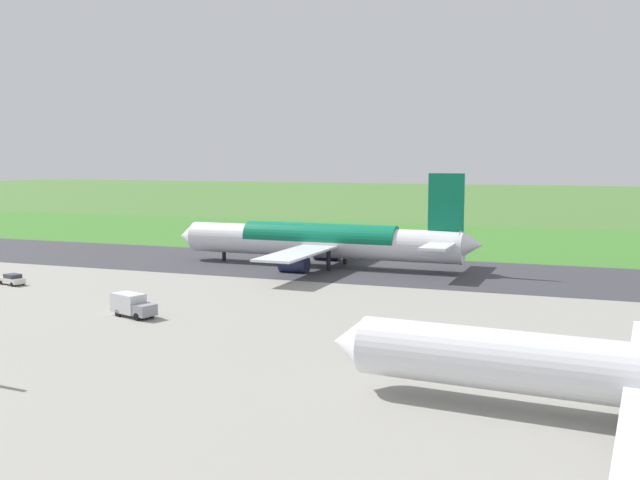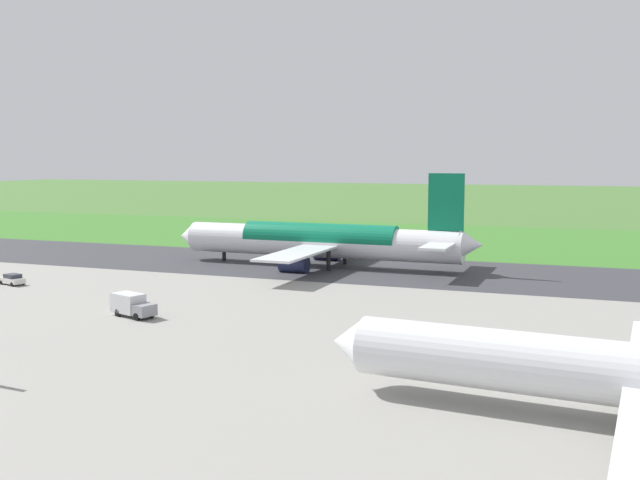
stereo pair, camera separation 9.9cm
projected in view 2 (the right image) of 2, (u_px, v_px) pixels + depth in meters
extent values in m
plane|color=#477233|center=(309.00, 266.00, 122.39)|extent=(800.00, 800.00, 0.00)
cube|color=#38383D|center=(309.00, 266.00, 122.39)|extent=(600.00, 29.85, 0.06)
cube|color=gray|center=(34.00, 371.00, 61.75)|extent=(440.00, 110.00, 0.05)
cube|color=#3C782B|center=(378.00, 239.00, 162.84)|extent=(600.00, 80.00, 0.04)
cylinder|color=white|center=(320.00, 242.00, 121.23)|extent=(48.08, 6.00, 5.20)
cone|color=white|center=(188.00, 236.00, 130.41)|extent=(3.08, 4.99, 4.94)
cone|color=white|center=(471.00, 245.00, 112.09)|extent=(3.57, 4.48, 4.42)
cube|color=#0C724C|center=(446.00, 202.00, 112.83)|extent=(5.61, 0.59, 9.00)
cube|color=white|center=(438.00, 246.00, 108.44)|extent=(4.15, 9.07, 0.36)
cube|color=white|center=(452.00, 239.00, 118.63)|extent=(4.15, 9.07, 0.36)
cube|color=white|center=(300.00, 252.00, 110.73)|extent=(6.36, 22.10, 0.35)
cube|color=white|center=(347.00, 238.00, 131.10)|extent=(6.36, 22.10, 0.35)
cylinder|color=#23284C|center=(294.00, 264.00, 115.15)|extent=(4.55, 2.87, 2.80)
cylinder|color=#23284C|center=(327.00, 253.00, 129.04)|extent=(4.55, 2.87, 2.80)
cylinder|color=black|center=(224.00, 251.00, 128.08)|extent=(0.70, 0.70, 3.42)
cylinder|color=black|center=(328.00, 261.00, 116.72)|extent=(0.70, 0.70, 3.42)
cylinder|color=black|center=(345.00, 254.00, 124.13)|extent=(0.70, 0.70, 3.42)
cylinder|color=#0C724C|center=(320.00, 239.00, 121.17)|extent=(26.48, 5.66, 5.23)
cone|color=white|center=(349.00, 342.00, 57.22)|extent=(2.92, 4.43, 4.23)
cube|color=gray|center=(144.00, 310.00, 81.59)|extent=(2.78, 2.78, 1.30)
cube|color=silver|center=(128.00, 303.00, 83.27)|extent=(4.33, 3.37, 2.20)
cylinder|color=black|center=(151.00, 314.00, 82.44)|extent=(0.95, 0.57, 0.90)
cylinder|color=black|center=(137.00, 317.00, 80.88)|extent=(0.95, 0.57, 0.90)
cylinder|color=black|center=(132.00, 310.00, 84.54)|extent=(0.95, 0.57, 0.90)
cylinder|color=black|center=(118.00, 313.00, 82.99)|extent=(0.95, 0.57, 0.90)
cube|color=silver|center=(12.00, 280.00, 103.87)|extent=(4.54, 2.91, 0.75)
cube|color=#2D333D|center=(13.00, 276.00, 103.67)|extent=(2.59, 2.25, 0.55)
cylinder|color=black|center=(1.00, 283.00, 104.06)|extent=(0.68, 0.39, 0.64)
cylinder|color=black|center=(12.00, 281.00, 105.42)|extent=(0.68, 0.39, 0.64)
cylinder|color=black|center=(12.00, 285.00, 102.40)|extent=(0.68, 0.39, 0.64)
cylinder|color=black|center=(23.00, 283.00, 103.75)|extent=(0.68, 0.39, 0.64)
cylinder|color=slate|center=(367.00, 234.00, 165.23)|extent=(0.10, 0.10, 1.97)
cube|color=red|center=(367.00, 228.00, 165.10)|extent=(0.60, 0.04, 0.60)
cone|color=orange|center=(343.00, 236.00, 166.93)|extent=(0.40, 0.40, 0.55)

